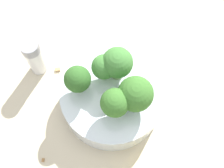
# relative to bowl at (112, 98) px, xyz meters

# --- Properties ---
(ground_plane) EXTENTS (3.00, 3.00, 0.00)m
(ground_plane) POSITION_rel_bowl_xyz_m (0.00, 0.00, -0.02)
(ground_plane) COLOR beige
(bowl) EXTENTS (0.16, 0.16, 0.05)m
(bowl) POSITION_rel_bowl_xyz_m (0.00, 0.00, 0.00)
(bowl) COLOR silver
(bowl) RESTS_ON ground_plane
(broccoli_floret_0) EXTENTS (0.05, 0.05, 0.06)m
(broccoli_floret_0) POSITION_rel_bowl_xyz_m (-0.03, -0.02, 0.06)
(broccoli_floret_0) COLOR #84AD66
(broccoli_floret_0) RESTS_ON bowl
(broccoli_floret_1) EXTENTS (0.04, 0.04, 0.06)m
(broccoli_floret_1) POSITION_rel_bowl_xyz_m (-0.03, 0.01, 0.06)
(broccoli_floret_1) COLOR #84AD66
(broccoli_floret_1) RESTS_ON bowl
(broccoli_floret_2) EXTENTS (0.04, 0.04, 0.05)m
(broccoli_floret_2) POSITION_rel_bowl_xyz_m (0.03, 0.00, 0.06)
(broccoli_floret_2) COLOR #7A9E5B
(broccoli_floret_2) RESTS_ON bowl
(broccoli_floret_3) EXTENTS (0.04, 0.04, 0.05)m
(broccoli_floret_3) POSITION_rel_bowl_xyz_m (0.03, 0.04, 0.06)
(broccoli_floret_3) COLOR #7A9E5B
(broccoli_floret_3) RESTS_ON bowl
(broccoli_floret_4) EXTENTS (0.05, 0.05, 0.06)m
(broccoli_floret_4) POSITION_rel_bowl_xyz_m (0.02, -0.02, 0.06)
(broccoli_floret_4) COLOR #7A9E5B
(broccoli_floret_4) RESTS_ON bowl
(pepper_shaker) EXTENTS (0.03, 0.03, 0.08)m
(pepper_shaker) POSITION_rel_bowl_xyz_m (0.11, 0.09, 0.02)
(pepper_shaker) COLOR silver
(pepper_shaker) RESTS_ON ground_plane
(almond_crumb_0) EXTENTS (0.01, 0.01, 0.01)m
(almond_crumb_0) POSITION_rel_bowl_xyz_m (0.09, 0.06, -0.02)
(almond_crumb_0) COLOR tan
(almond_crumb_0) RESTS_ON ground_plane
(almond_crumb_1) EXTENTS (0.01, 0.01, 0.01)m
(almond_crumb_1) POSITION_rel_bowl_xyz_m (-0.04, 0.14, -0.02)
(almond_crumb_1) COLOR olive
(almond_crumb_1) RESTS_ON ground_plane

